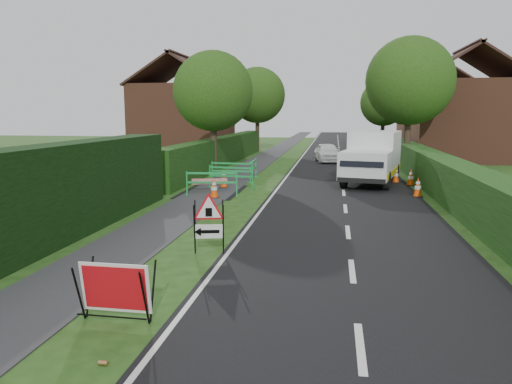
{
  "coord_description": "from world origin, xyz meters",
  "views": [
    {
      "loc": [
        2.07,
        -9.24,
        3.28
      ],
      "look_at": [
        -0.09,
        4.49,
        1.08
      ],
      "focal_mm": 35.0,
      "sensor_mm": 36.0,
      "label": 1
    }
  ],
  "objects": [
    {
      "name": "tree_ne",
      "position": [
        6.4,
        22.0,
        5.17
      ],
      "size": [
        5.2,
        5.2,
        7.79
      ],
      "color": "#2D2116",
      "rests_on": "ground"
    },
    {
      "name": "triangle_sign",
      "position": [
        -0.82,
        1.8,
        0.85
      ],
      "size": [
        1.01,
        1.01,
        1.23
      ],
      "rotation": [
        0.0,
        0.0,
        0.24
      ],
      "color": "black",
      "rests_on": "ground"
    },
    {
      "name": "ped_barrier_2",
      "position": [
        -2.74,
        14.0,
        0.63
      ],
      "size": [
        2.08,
        0.49,
        1.0
      ],
      "rotation": [
        0.0,
        0.0,
        -0.07
      ],
      "color": "green",
      "rests_on": "ground"
    },
    {
      "name": "traffic_cone_4",
      "position": [
        -2.78,
        12.33,
        0.39
      ],
      "size": [
        0.38,
        0.38,
        0.79
      ],
      "color": "black",
      "rests_on": "ground"
    },
    {
      "name": "house_west",
      "position": [
        -10.0,
        30.0,
        2.9
      ],
      "size": [
        7.5,
        7.4,
        7.88
      ],
      "color": "brown",
      "rests_on": "ground"
    },
    {
      "name": "ground",
      "position": [
        0.0,
        0.0,
        0.0
      ],
      "size": [
        120.0,
        120.0,
        0.0
      ],
      "primitive_type": "plane",
      "color": "#204112",
      "rests_on": "ground"
    },
    {
      "name": "ped_barrier_3",
      "position": [
        -1.9,
        15.1,
        0.63
      ],
      "size": [
        0.4,
        2.07,
        1.0
      ],
      "rotation": [
        0.0,
        0.0,
        1.59
      ],
      "color": "green",
      "rests_on": "ground"
    },
    {
      "name": "hedge_west_far",
      "position": [
        -5.0,
        22.0,
        0.0
      ],
      "size": [
        1.0,
        24.0,
        1.8
      ],
      "primitive_type": "cube",
      "color": "#14380F",
      "rests_on": "ground"
    },
    {
      "name": "tree_fe",
      "position": [
        6.4,
        38.0,
        4.22
      ],
      "size": [
        4.2,
        4.2,
        6.33
      ],
      "color": "#2D2116",
      "rests_on": "ground"
    },
    {
      "name": "tree_fw",
      "position": [
        -4.6,
        34.0,
        4.83
      ],
      "size": [
        4.8,
        4.8,
        7.24
      ],
      "color": "#2D2116",
      "rests_on": "ground"
    },
    {
      "name": "redwhite_plank",
      "position": [
        -3.08,
        10.96,
        0.0
      ],
      "size": [
        1.46,
        0.4,
        0.25
      ],
      "primitive_type": "cube",
      "rotation": [
        0.0,
        0.0,
        0.25
      ],
      "color": "red",
      "rests_on": "ground"
    },
    {
      "name": "hatchback_car",
      "position": [
        1.61,
        25.16,
        0.64
      ],
      "size": [
        2.11,
        3.98,
        1.29
      ],
      "primitive_type": "imported",
      "rotation": [
        0.0,
        0.0,
        0.16
      ],
      "color": "white",
      "rests_on": "ground"
    },
    {
      "name": "litter_can",
      "position": [
        -0.86,
        -3.51,
        0.0
      ],
      "size": [
        0.12,
        0.07,
        0.07
      ],
      "primitive_type": "cylinder",
      "rotation": [
        0.0,
        1.57,
        0.0
      ],
      "color": "#BF7F4C",
      "rests_on": "ground"
    },
    {
      "name": "tree_nw",
      "position": [
        -4.6,
        18.0,
        4.48
      ],
      "size": [
        4.4,
        4.4,
        6.7
      ],
      "color": "#2D2116",
      "rests_on": "ground"
    },
    {
      "name": "house_east_a",
      "position": [
        11.0,
        28.0,
        2.9
      ],
      "size": [
        7.5,
        7.4,
        7.88
      ],
      "color": "brown",
      "rests_on": "ground"
    },
    {
      "name": "road_surface",
      "position": [
        2.5,
        35.0,
        0.0
      ],
      "size": [
        6.0,
        90.0,
        0.02
      ],
      "primitive_type": "cube",
      "color": "black",
      "rests_on": "ground"
    },
    {
      "name": "red_rect_sign",
      "position": [
        -1.28,
        -2.19,
        0.55
      ],
      "size": [
        1.16,
        0.71,
        0.96
      ],
      "rotation": [
        0.0,
        0.0,
        -0.02
      ],
      "color": "black",
      "rests_on": "ground"
    },
    {
      "name": "traffic_cone_1",
      "position": [
        5.57,
        14.23,
        0.39
      ],
      "size": [
        0.38,
        0.38,
        0.79
      ],
      "color": "black",
      "rests_on": "ground"
    },
    {
      "name": "footpath",
      "position": [
        -3.0,
        35.0,
        0.01
      ],
      "size": [
        2.0,
        90.0,
        0.02
      ],
      "primitive_type": "cube",
      "color": "#2D2D30",
      "rests_on": "ground"
    },
    {
      "name": "works_van",
      "position": [
        3.85,
        14.65,
        1.29
      ],
      "size": [
        3.2,
        5.64,
        2.43
      ],
      "rotation": [
        0.0,
        0.0,
        -0.22
      ],
      "color": "silver",
      "rests_on": "ground"
    },
    {
      "name": "house_east_b",
      "position": [
        12.0,
        42.0,
        2.9
      ],
      "size": [
        7.5,
        7.4,
        7.88
      ],
      "color": "brown",
      "rests_on": "ground"
    },
    {
      "name": "ped_barrier_1",
      "position": [
        -2.41,
        12.1,
        0.63
      ],
      "size": [
        2.09,
        0.67,
        1.0
      ],
      "rotation": [
        0.0,
        0.0,
        -0.16
      ],
      "color": "green",
      "rests_on": "ground"
    },
    {
      "name": "traffic_cone_0",
      "position": [
        5.38,
        11.05,
        0.39
      ],
      "size": [
        0.38,
        0.38,
        0.79
      ],
      "color": "black",
      "rests_on": "ground"
    },
    {
      "name": "traffic_cone_2",
      "position": [
        5.01,
        15.17,
        0.39
      ],
      "size": [
        0.38,
        0.38,
        0.79
      ],
      "color": "black",
      "rests_on": "ground"
    },
    {
      "name": "hedge_east",
      "position": [
        6.5,
        16.0,
        0.0
      ],
      "size": [
        1.2,
        50.0,
        1.5
      ],
      "primitive_type": "cube",
      "color": "#14380F",
      "rests_on": "ground"
    },
    {
      "name": "ped_barrier_0",
      "position": [
        -2.75,
        10.0,
        0.63
      ],
      "size": [
        2.09,
        0.62,
        1.0
      ],
      "rotation": [
        0.0,
        0.0,
        0.13
      ],
      "color": "green",
      "rests_on": "ground"
    },
    {
      "name": "traffic_cone_3",
      "position": [
        -2.54,
        9.55,
        0.39
      ],
      "size": [
        0.38,
        0.38,
        0.79
      ],
      "color": "black",
      "rests_on": "ground"
    }
  ]
}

